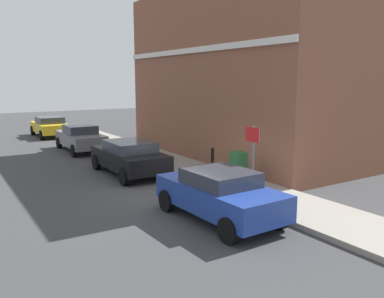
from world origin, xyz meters
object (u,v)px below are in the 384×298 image
(car_blue, at_px, (219,194))
(car_grey, at_px, (81,138))
(car_black, at_px, (129,156))
(bollard_near_cabinet, at_px, (212,160))
(car_yellow, at_px, (50,126))
(street_sign, at_px, (252,152))
(utility_cabinet, at_px, (238,169))

(car_blue, bearing_deg, car_grey, -2.06)
(car_black, xyz_separation_m, bollard_near_cabinet, (2.51, -2.27, -0.03))
(car_grey, bearing_deg, car_yellow, 1.19)
(car_blue, xyz_separation_m, street_sign, (1.52, 0.43, 0.92))
(utility_cabinet, bearing_deg, car_black, 121.16)
(car_yellow, relative_size, bollard_near_cabinet, 3.81)
(car_black, height_order, bollard_near_cabinet, car_black)
(utility_cabinet, relative_size, street_sign, 0.50)
(car_blue, xyz_separation_m, utility_cabinet, (2.53, 2.31, -0.06))
(car_blue, bearing_deg, utility_cabinet, -49.19)
(car_blue, height_order, car_black, car_blue)
(bollard_near_cabinet, bearing_deg, utility_cabinet, -93.34)
(car_black, bearing_deg, car_grey, 0.64)
(car_grey, bearing_deg, car_black, -178.96)
(car_blue, height_order, bollard_near_cabinet, car_blue)
(car_blue, distance_m, car_grey, 12.75)
(car_black, bearing_deg, street_sign, -165.98)
(utility_cabinet, relative_size, bollard_near_cabinet, 1.11)
(car_grey, relative_size, utility_cabinet, 3.66)
(utility_cabinet, bearing_deg, street_sign, -118.29)
(car_blue, relative_size, bollard_near_cabinet, 3.83)
(car_blue, distance_m, utility_cabinet, 3.43)
(utility_cabinet, bearing_deg, bollard_near_cabinet, 86.66)
(car_black, height_order, car_yellow, car_black)
(utility_cabinet, distance_m, bollard_near_cabinet, 1.72)
(utility_cabinet, bearing_deg, car_blue, -137.66)
(car_blue, relative_size, car_black, 0.94)
(car_grey, height_order, bollard_near_cabinet, car_grey)
(car_black, distance_m, car_grey, 6.45)
(car_yellow, distance_m, bollard_near_cabinet, 15.69)
(car_blue, relative_size, street_sign, 1.73)
(car_yellow, relative_size, utility_cabinet, 3.45)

